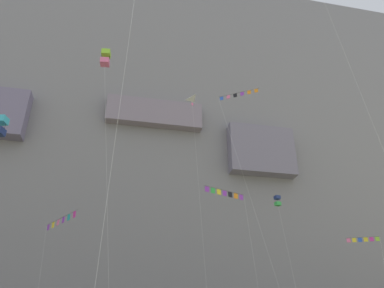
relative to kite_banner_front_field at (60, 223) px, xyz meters
The scene contains 9 objects.
cliff_face 46.01m from the kite_banner_front_field, 72.82° to the left, with size 180.00×33.94×79.64m.
kite_banner_front_field is the anchor object (origin of this frame).
kite_banner_mid_left 18.27m from the kite_banner_front_field, 32.50° to the right, with size 4.72×2.24×14.16m.
kite_box_high_right 23.75m from the kite_banner_front_field, ahead, with size 0.66×4.18×16.32m.
kite_banner_far_left 36.31m from the kite_banner_front_field, ahead, with size 3.68×2.58×13.29m.
kite_banner_mid_right 22.51m from the kite_banner_front_field, 29.95° to the right, with size 3.81×6.39×25.41m.
kite_box_upper_left 17.94m from the kite_banner_front_field, 74.59° to the right, with size 3.45×1.60×26.40m.
kite_box_high_left 11.82m from the kite_banner_front_field, 124.21° to the right, with size 1.32×2.58×20.44m.
kite_delta_far_right 20.02m from the kite_banner_front_field, 10.76° to the right, with size 1.52×4.80×28.17m.
Camera 1 is at (-5.22, -3.47, 2.29)m, focal length 34.83 mm.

